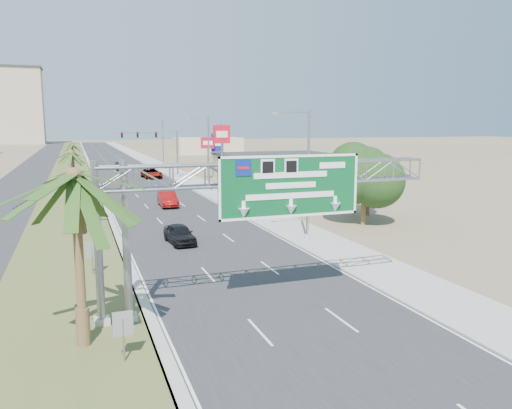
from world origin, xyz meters
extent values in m
plane|color=#8C7A59|center=(0.00, 0.00, 0.00)|extent=(600.00, 600.00, 0.00)
cube|color=#28282B|center=(0.00, 110.00, 0.01)|extent=(12.00, 300.00, 0.02)
cube|color=#9E9B93|center=(8.50, 110.00, 0.05)|extent=(4.00, 300.00, 0.10)
cube|color=#4A5D29|center=(-10.00, 110.00, 0.06)|extent=(7.00, 300.00, 0.12)
cube|color=#28282B|center=(-17.00, 110.00, 0.01)|extent=(8.00, 300.00, 0.02)
cylinder|color=gray|center=(-7.20, 10.00, 3.70)|extent=(0.36, 0.36, 7.40)
cylinder|color=gray|center=(-8.40, 10.00, 3.70)|extent=(0.36, 0.36, 7.40)
cube|color=#9E9B93|center=(-7.20, 10.00, 0.20)|extent=(0.70, 0.70, 0.40)
cube|color=#9E9B93|center=(-8.40, 10.00, 0.20)|extent=(0.70, 0.70, 0.40)
cube|color=#084D23|center=(0.50, 9.52, 6.00)|extent=(7.20, 0.12, 3.00)
cube|color=navy|center=(-1.90, 9.44, 6.95)|extent=(0.75, 0.03, 0.75)
cone|color=white|center=(0.50, 9.44, 4.85)|extent=(0.56, 0.56, 0.45)
cylinder|color=brown|center=(-9.20, 8.00, 3.50)|extent=(0.36, 0.36, 7.00)
cylinder|color=brown|center=(-9.20, 8.00, 0.84)|extent=(0.54, 0.54, 1.68)
cylinder|color=brown|center=(-9.50, 32.00, 2.50)|extent=(0.36, 0.36, 5.00)
cylinder|color=brown|center=(-9.50, 32.00, 0.60)|extent=(0.54, 0.54, 1.20)
cylinder|color=brown|center=(-9.50, 48.00, 2.90)|extent=(0.36, 0.36, 5.80)
cylinder|color=brown|center=(-9.50, 48.00, 0.70)|extent=(0.54, 0.54, 1.39)
cylinder|color=brown|center=(-9.50, 66.00, 2.25)|extent=(0.36, 0.36, 4.50)
cylinder|color=brown|center=(-9.50, 66.00, 0.54)|extent=(0.54, 0.54, 1.08)
cylinder|color=brown|center=(-9.50, 85.00, 2.60)|extent=(0.36, 0.36, 5.20)
cylinder|color=brown|center=(-9.50, 85.00, 0.62)|extent=(0.54, 0.54, 1.25)
cylinder|color=brown|center=(-9.50, 110.00, 2.40)|extent=(0.36, 0.36, 4.80)
cylinder|color=brown|center=(-9.50, 110.00, 0.58)|extent=(0.54, 0.54, 1.15)
cylinder|color=gray|center=(7.50, 22.00, 5.00)|extent=(0.20, 0.20, 10.00)
cylinder|color=gray|center=(6.10, 22.00, 9.85)|extent=(2.80, 0.12, 0.12)
cube|color=slate|center=(4.70, 22.00, 9.75)|extent=(0.50, 0.22, 0.18)
cylinder|color=#9E9B93|center=(7.50, 22.00, 0.25)|extent=(0.44, 0.44, 0.50)
cylinder|color=gray|center=(7.50, 52.00, 5.00)|extent=(0.20, 0.20, 10.00)
cylinder|color=gray|center=(6.10, 52.00, 9.85)|extent=(2.80, 0.12, 0.12)
cube|color=slate|center=(4.70, 52.00, 9.75)|extent=(0.50, 0.22, 0.18)
cylinder|color=#9E9B93|center=(7.50, 52.00, 0.25)|extent=(0.44, 0.44, 0.50)
cylinder|color=gray|center=(7.50, 88.00, 5.00)|extent=(0.20, 0.20, 10.00)
cylinder|color=gray|center=(6.10, 88.00, 9.85)|extent=(2.80, 0.12, 0.12)
cube|color=slate|center=(4.70, 88.00, 9.75)|extent=(0.50, 0.22, 0.18)
cylinder|color=#9E9B93|center=(7.50, 88.00, 0.25)|extent=(0.44, 0.44, 0.50)
cylinder|color=gray|center=(7.20, 72.00, 4.00)|extent=(0.28, 0.28, 8.00)
cylinder|color=gray|center=(2.20, 72.00, 7.70)|extent=(10.00, 0.18, 0.18)
cube|color=black|center=(3.70, 71.80, 7.30)|extent=(0.32, 0.18, 0.95)
cube|color=black|center=(0.70, 71.80, 7.30)|extent=(0.32, 0.18, 0.95)
cube|color=black|center=(-1.80, 71.80, 7.30)|extent=(0.32, 0.18, 0.95)
sphere|color=red|center=(3.70, 71.68, 7.60)|extent=(0.22, 0.22, 0.22)
imported|color=black|center=(7.20, 72.00, 7.00)|extent=(0.16, 0.16, 0.60)
cylinder|color=#9E9B93|center=(7.20, 72.00, 0.30)|extent=(0.56, 0.56, 0.60)
cube|color=tan|center=(22.00, 66.00, 2.00)|extent=(18.00, 10.00, 4.00)
cylinder|color=brown|center=(15.00, 26.00, 1.95)|extent=(0.44, 0.44, 3.90)
sphere|color=black|center=(15.00, 26.00, 4.55)|extent=(4.50, 4.50, 4.50)
cylinder|color=brown|center=(18.00, 30.00, 1.65)|extent=(0.44, 0.44, 3.30)
sphere|color=black|center=(18.00, 30.00, 3.85)|extent=(3.50, 3.50, 3.50)
cylinder|color=gray|center=(-7.80, 6.00, 0.90)|extent=(0.08, 0.08, 1.80)
cube|color=slate|center=(-7.80, 6.00, 1.60)|extent=(0.75, 0.06, 0.95)
cylinder|color=gray|center=(-8.50, 18.00, 0.90)|extent=(0.08, 0.08, 1.80)
cube|color=slate|center=(-8.50, 18.00, 1.60)|extent=(0.75, 0.06, 0.95)
cube|color=tan|center=(-32.00, 250.00, 17.50)|extent=(20.00, 16.00, 35.00)
cube|color=tan|center=(30.00, 140.00, 2.50)|extent=(20.00, 12.00, 5.00)
imported|color=black|center=(-2.00, 24.44, 0.73)|extent=(2.07, 4.43, 1.47)
imported|color=maroon|center=(0.21, 42.16, 0.82)|extent=(1.87, 5.04, 1.65)
imported|color=gray|center=(2.90, 72.73, 0.82)|extent=(3.21, 6.13, 1.65)
imported|color=black|center=(-0.71, 90.27, 0.76)|extent=(2.59, 5.38, 1.51)
cylinder|color=gray|center=(9.19, 51.56, 4.55)|extent=(0.20, 0.20, 9.09)
cube|color=red|center=(9.19, 51.56, 7.69)|extent=(2.41, 0.82, 2.40)
cube|color=white|center=(9.19, 51.38, 7.69)|extent=(1.65, 0.41, 0.84)
cylinder|color=gray|center=(13.00, 67.51, 3.87)|extent=(0.20, 0.20, 7.73)
cube|color=navy|center=(13.00, 67.51, 6.03)|extent=(2.02, 0.66, 3.00)
cube|color=white|center=(13.00, 67.33, 6.03)|extent=(1.38, 0.30, 1.05)
cylinder|color=gray|center=(11.19, 66.83, 3.57)|extent=(0.20, 0.20, 7.14)
cube|color=#B50E21|center=(11.19, 66.83, 6.04)|extent=(2.14, 1.13, 1.80)
cube|color=white|center=(11.19, 66.65, 6.04)|extent=(1.44, 0.63, 0.63)
camera|label=1|loc=(-9.14, -12.21, 8.89)|focal=35.00mm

